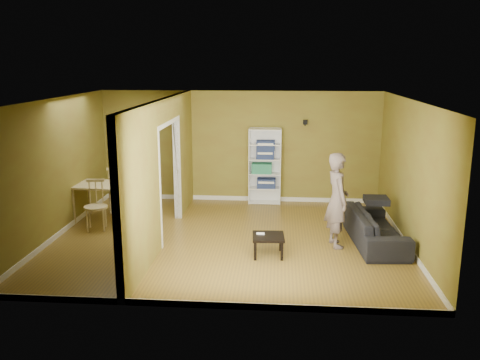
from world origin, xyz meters
name	(u,v)px	position (x,y,z in m)	size (l,w,h in m)	color
room_shell	(228,172)	(0.00, 0.00, 1.30)	(6.50, 6.50, 6.50)	olive
partition	(163,171)	(-1.20, 0.00, 1.30)	(0.22, 5.50, 2.60)	olive
wall_speaker	(305,122)	(1.50, 2.69, 1.90)	(0.10, 0.10, 0.10)	black
sofa	(376,223)	(2.70, 0.00, 0.39)	(0.88, 2.05, 0.78)	black
person	(337,192)	(1.96, -0.18, 1.00)	(0.57, 0.73, 2.01)	slate
bookshelf	(265,166)	(0.59, 2.60, 0.88)	(0.74, 0.33, 1.76)	white
paper_box_navy_a	(266,183)	(0.63, 2.56, 0.48)	(0.43, 0.28, 0.22)	#162148
paper_box_teal	(262,168)	(0.52, 2.56, 0.84)	(0.46, 0.30, 0.23)	#178B63
paper_box_navy_b	(265,154)	(0.60, 2.56, 1.17)	(0.40, 0.26, 0.21)	navy
paper_box_navy_c	(266,145)	(0.60, 2.56, 1.39)	(0.42, 0.27, 0.21)	navy
coffee_table	(268,238)	(0.76, -0.75, 0.31)	(0.54, 0.54, 0.36)	black
game_controller	(261,233)	(0.63, -0.69, 0.37)	(0.14, 0.04, 0.03)	white
dining_table	(107,188)	(-2.65, 0.98, 0.70)	(1.24, 0.83, 0.78)	beige
chair_left	(68,199)	(-3.47, 0.94, 0.46)	(0.42, 0.42, 0.92)	tan
chair_near	(96,206)	(-2.66, 0.35, 0.50)	(0.45, 0.45, 0.99)	tan
chair_far	(120,190)	(-2.55, 1.55, 0.52)	(0.47, 0.47, 1.03)	tan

